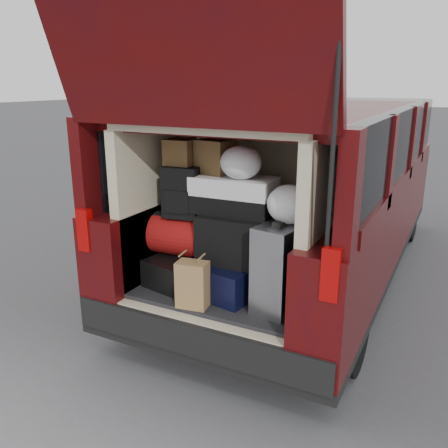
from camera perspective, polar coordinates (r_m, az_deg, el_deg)
The scene contains 15 objects.
ground at distance 3.63m, azimuth -0.74°, elevation -16.77°, with size 80.00×80.00×0.00m, color #3C3C3F.
minivan at distance 4.86m, azimuth 9.53°, elevation 3.57°, with size 1.90×5.35×2.77m.
load_floor at distance 3.70m, azimuth 1.28°, elevation -11.11°, with size 1.24×1.05×0.55m, color black.
black_hardshell at distance 3.59m, azimuth -4.96°, elevation -5.42°, with size 0.37×0.51×0.21m, color black.
navy_hardshell at distance 3.41m, azimuth 0.96°, elevation -6.31°, with size 0.43×0.53×0.23m, color black.
silver_roller at distance 3.11m, azimuth 6.92°, elevation -5.23°, with size 0.24×0.39×0.59m, color silver.
kraft_bag at distance 3.18m, azimuth -3.81°, elevation -7.28°, with size 0.21×0.13×0.32m, color olive.
red_duffel at distance 3.52m, azimuth -4.82°, elevation -1.37°, with size 0.47×0.31×0.31m, color maroon.
black_soft_case at distance 3.30m, azimuth 1.10°, elevation -1.88°, with size 0.47×0.28×0.34m, color black.
backpack at distance 3.40m, azimuth -5.12°, elevation 3.83°, with size 0.26×0.16×0.37m, color black.
twotone_duffel at distance 3.30m, azimuth 1.19°, elevation 3.50°, with size 0.57×0.30×0.26m, color white.
grocery_sack_lower at distance 3.43m, azimuth -5.32°, elevation 8.60°, with size 0.20×0.16×0.18m, color brown.
grocery_sack_upper at distance 3.38m, azimuth -1.11°, elevation 8.11°, with size 0.24×0.19×0.24m, color brown.
plastic_bag_center at distance 3.17m, azimuth 2.03°, elevation 7.40°, with size 0.28×0.26×0.22m, color white.
plastic_bag_right at distance 3.02m, azimuth 7.89°, elevation 2.36°, with size 0.29×0.27×0.25m, color white.
Camera 1 is at (1.42, -2.67, 2.01)m, focal length 38.00 mm.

